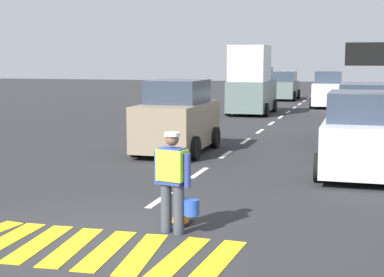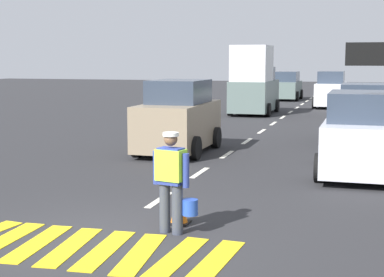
{
  "view_description": "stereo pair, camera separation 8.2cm",
  "coord_description": "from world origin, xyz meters",
  "px_view_note": "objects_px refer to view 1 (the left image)",
  "views": [
    {
      "loc": [
        3.9,
        -8.34,
        2.83
      ],
      "look_at": [
        0.29,
        4.04,
        1.1
      ],
      "focal_mm": 55.1,
      "sensor_mm": 36.0,
      "label": 1
    },
    {
      "loc": [
        3.98,
        -8.32,
        2.83
      ],
      "look_at": [
        0.29,
        4.04,
        1.1
      ],
      "focal_mm": 55.1,
      "sensor_mm": 36.0,
      "label": 2
    }
  ],
  "objects_px": {
    "delivery_truck": "(252,83)",
    "car_parked_far": "(362,116)",
    "lane_direction_sign": "(380,80)",
    "car_outgoing_far": "(328,91)",
    "traffic_cone_near": "(180,208)",
    "car_oncoming_lead": "(177,119)",
    "road_worker": "(174,178)",
    "car_oncoming_third": "(284,87)",
    "car_parked_curbside": "(359,136)"
  },
  "relations": [
    {
      "from": "lane_direction_sign",
      "to": "car_parked_far",
      "type": "bearing_deg",
      "value": 92.59
    },
    {
      "from": "traffic_cone_near",
      "to": "delivery_truck",
      "type": "xyz_separation_m",
      "value": [
        -2.63,
        20.88,
        1.33
      ]
    },
    {
      "from": "delivery_truck",
      "to": "car_oncoming_lead",
      "type": "xyz_separation_m",
      "value": [
        0.17,
        -13.3,
        -0.58
      ]
    },
    {
      "from": "car_oncoming_third",
      "to": "delivery_truck",
      "type": "bearing_deg",
      "value": -91.02
    },
    {
      "from": "traffic_cone_near",
      "to": "car_parked_curbside",
      "type": "height_order",
      "value": "car_parked_curbside"
    },
    {
      "from": "car_parked_curbside",
      "to": "car_oncoming_lead",
      "type": "relative_size",
      "value": 1.03
    },
    {
      "from": "car_parked_far",
      "to": "traffic_cone_near",
      "type": "bearing_deg",
      "value": -104.84
    },
    {
      "from": "car_parked_curbside",
      "to": "lane_direction_sign",
      "type": "bearing_deg",
      "value": -76.89
    },
    {
      "from": "car_parked_far",
      "to": "car_parked_curbside",
      "type": "distance_m",
      "value": 5.74
    },
    {
      "from": "lane_direction_sign",
      "to": "traffic_cone_near",
      "type": "distance_m",
      "value": 5.48
    },
    {
      "from": "road_worker",
      "to": "car_oncoming_lead",
      "type": "distance_m",
      "value": 8.54
    },
    {
      "from": "traffic_cone_near",
      "to": "car_oncoming_lead",
      "type": "xyz_separation_m",
      "value": [
        -2.46,
        7.58,
        0.75
      ]
    },
    {
      "from": "delivery_truck",
      "to": "car_parked_far",
      "type": "bearing_deg",
      "value": -59.86
    },
    {
      "from": "car_oncoming_lead",
      "to": "delivery_truck",
      "type": "bearing_deg",
      "value": 90.74
    },
    {
      "from": "road_worker",
      "to": "car_oncoming_lead",
      "type": "bearing_deg",
      "value": 107.27
    },
    {
      "from": "traffic_cone_near",
      "to": "car_oncoming_third",
      "type": "distance_m",
      "value": 32.51
    },
    {
      "from": "delivery_truck",
      "to": "car_outgoing_far",
      "type": "xyz_separation_m",
      "value": [
        3.6,
        5.7,
        -0.61
      ]
    },
    {
      "from": "car_outgoing_far",
      "to": "road_worker",
      "type": "bearing_deg",
      "value": -91.88
    },
    {
      "from": "road_worker",
      "to": "traffic_cone_near",
      "type": "height_order",
      "value": "road_worker"
    },
    {
      "from": "delivery_truck",
      "to": "car_parked_curbside",
      "type": "height_order",
      "value": "delivery_truck"
    },
    {
      "from": "road_worker",
      "to": "lane_direction_sign",
      "type": "height_order",
      "value": "lane_direction_sign"
    },
    {
      "from": "car_parked_far",
      "to": "car_outgoing_far",
      "type": "xyz_separation_m",
      "value": [
        -2.01,
        15.36,
        0.06
      ]
    },
    {
      "from": "car_outgoing_far",
      "to": "car_parked_far",
      "type": "bearing_deg",
      "value": -82.55
    },
    {
      "from": "road_worker",
      "to": "car_parked_curbside",
      "type": "relative_size",
      "value": 0.42
    },
    {
      "from": "car_parked_far",
      "to": "car_parked_curbside",
      "type": "xyz_separation_m",
      "value": [
        -0.05,
        -5.74,
        0.01
      ]
    },
    {
      "from": "traffic_cone_near",
      "to": "car_parked_curbside",
      "type": "bearing_deg",
      "value": 61.93
    },
    {
      "from": "car_oncoming_third",
      "to": "car_parked_curbside",
      "type": "distance_m",
      "value": 27.46
    },
    {
      "from": "car_outgoing_far",
      "to": "car_oncoming_lead",
      "type": "bearing_deg",
      "value": -100.22
    },
    {
      "from": "road_worker",
      "to": "lane_direction_sign",
      "type": "relative_size",
      "value": 0.52
    },
    {
      "from": "delivery_truck",
      "to": "traffic_cone_near",
      "type": "bearing_deg",
      "value": -82.81
    },
    {
      "from": "road_worker",
      "to": "delivery_truck",
      "type": "bearing_deg",
      "value": 97.19
    },
    {
      "from": "car_parked_curbside",
      "to": "car_outgoing_far",
      "type": "distance_m",
      "value": 21.19
    },
    {
      "from": "road_worker",
      "to": "car_parked_far",
      "type": "xyz_separation_m",
      "value": [
        2.9,
        11.8,
        0.01
      ]
    },
    {
      "from": "car_parked_curbside",
      "to": "car_oncoming_lead",
      "type": "bearing_deg",
      "value": 158.7
    },
    {
      "from": "car_parked_far",
      "to": "road_worker",
      "type": "bearing_deg",
      "value": -103.82
    },
    {
      "from": "road_worker",
      "to": "delivery_truck",
      "type": "xyz_separation_m",
      "value": [
        -2.71,
        21.46,
        0.68
      ]
    },
    {
      "from": "car_outgoing_far",
      "to": "car_oncoming_lead",
      "type": "relative_size",
      "value": 1.1
    },
    {
      "from": "lane_direction_sign",
      "to": "car_outgoing_far",
      "type": "bearing_deg",
      "value": 95.88
    },
    {
      "from": "road_worker",
      "to": "lane_direction_sign",
      "type": "bearing_deg",
      "value": 53.6
    },
    {
      "from": "traffic_cone_near",
      "to": "car_parked_far",
      "type": "relative_size",
      "value": 0.15
    },
    {
      "from": "road_worker",
      "to": "car_outgoing_far",
      "type": "relative_size",
      "value": 0.4
    },
    {
      "from": "car_oncoming_third",
      "to": "car_parked_far",
      "type": "relative_size",
      "value": 1.11
    },
    {
      "from": "traffic_cone_near",
      "to": "lane_direction_sign",
      "type": "bearing_deg",
      "value": 49.06
    },
    {
      "from": "lane_direction_sign",
      "to": "car_outgoing_far",
      "type": "relative_size",
      "value": 0.76
    },
    {
      "from": "car_parked_far",
      "to": "car_oncoming_third",
      "type": "bearing_deg",
      "value": 104.3
    },
    {
      "from": "car_oncoming_third",
      "to": "car_oncoming_lead",
      "type": "height_order",
      "value": "car_oncoming_lead"
    },
    {
      "from": "car_outgoing_far",
      "to": "lane_direction_sign",
      "type": "bearing_deg",
      "value": -84.12
    },
    {
      "from": "delivery_truck",
      "to": "car_outgoing_far",
      "type": "distance_m",
      "value": 6.77
    },
    {
      "from": "lane_direction_sign",
      "to": "road_worker",
      "type": "bearing_deg",
      "value": -126.4
    },
    {
      "from": "lane_direction_sign",
      "to": "car_parked_far",
      "type": "relative_size",
      "value": 0.84
    }
  ]
}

